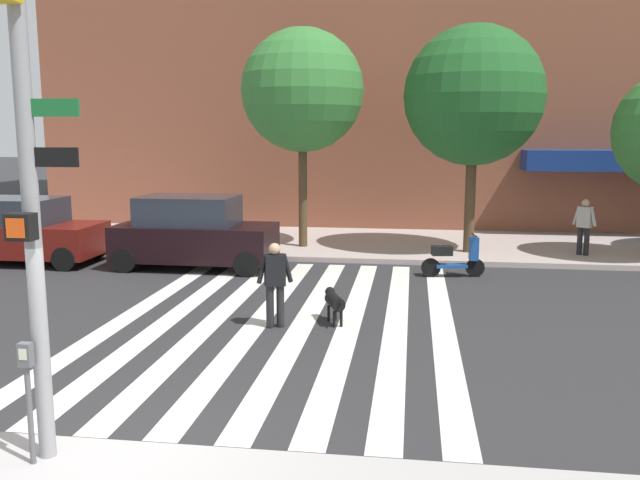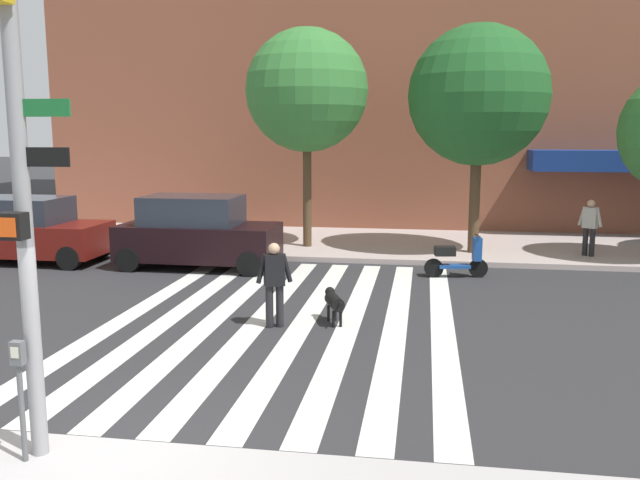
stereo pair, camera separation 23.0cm
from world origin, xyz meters
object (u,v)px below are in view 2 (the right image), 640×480
parked_car_near_curb (25,231)px  dog_on_leash (334,301)px  parked_scooter (456,259)px  pedestrian_dog_walker (274,280)px  parked_car_behind_first (197,233)px  parking_meter_curbside (20,384)px  street_tree_nearest (307,91)px  street_tree_middle (479,96)px  traffic_light_pole (16,150)px  pedestrian_bystander (590,224)px

parked_car_near_curb → dog_on_leash: bearing=-26.5°
parked_scooter → pedestrian_dog_walker: bearing=-125.8°
parked_car_behind_first → pedestrian_dog_walker: parked_car_behind_first is taller
parking_meter_curbside → parked_car_near_curb: parked_car_near_curb is taller
parked_car_near_curb → pedestrian_dog_walker: size_ratio=2.76×
pedestrian_dog_walker → dog_on_leash: bearing=21.4°
street_tree_nearest → parked_scooter: bearing=-35.6°
street_tree_nearest → street_tree_middle: street_tree_nearest is taller
street_tree_nearest → street_tree_middle: size_ratio=1.01×
street_tree_middle → dog_on_leash: bearing=-112.7°
traffic_light_pole → dog_on_leash: 7.29m
parked_scooter → street_tree_nearest: street_tree_nearest is taller
traffic_light_pole → pedestrian_dog_walker: 6.42m
pedestrian_dog_walker → pedestrian_bystander: 10.89m
pedestrian_dog_walker → dog_on_leash: pedestrian_dog_walker is taller
street_tree_middle → pedestrian_bystander: street_tree_middle is taller
street_tree_nearest → dog_on_leash: street_tree_nearest is taller
parked_car_behind_first → street_tree_nearest: bearing=50.1°
pedestrian_dog_walker → parked_scooter: bearing=54.2°
pedestrian_dog_walker → dog_on_leash: size_ratio=1.65×
street_tree_nearest → pedestrian_dog_walker: (0.84, -8.25, -4.02)m
pedestrian_bystander → parked_car_near_curb: bearing=-170.6°
parked_car_near_curb → street_tree_nearest: street_tree_nearest is taller
parked_car_near_curb → street_tree_middle: street_tree_middle is taller
street_tree_middle → street_tree_nearest: bearing=176.9°
parked_scooter → street_tree_nearest: bearing=144.4°
street_tree_nearest → street_tree_middle: bearing=-3.1°
street_tree_middle → parked_car_near_curb: bearing=-167.8°
parked_scooter → pedestrian_bystander: size_ratio=0.99×
traffic_light_pole → dog_on_leash: traffic_light_pole is taller
street_tree_nearest → pedestrian_bystander: (8.36, -0.37, -3.87)m
traffic_light_pole → parking_meter_curbside: size_ratio=4.26×
traffic_light_pole → parked_scooter: size_ratio=3.56×
traffic_light_pole → parking_meter_curbside: (-0.07, -0.14, -2.49)m
parking_meter_curbside → parked_car_behind_first: (-1.92, 11.06, -0.06)m
parked_car_behind_first → pedestrian_bystander: 11.22m
parked_car_behind_first → dog_on_leash: bearing=-47.1°
parked_car_behind_first → pedestrian_bystander: bearing=13.7°
parked_car_near_curb → pedestrian_dog_walker: 10.01m
street_tree_nearest → dog_on_leash: bearing=-76.2°
parking_meter_curbside → parked_car_near_curb: size_ratio=0.30×
parking_meter_curbside → pedestrian_bystander: pedestrian_bystander is taller
parked_car_near_curb → pedestrian_dog_walker: parked_car_near_curb is taller
parking_meter_curbside → parked_car_behind_first: parked_car_behind_first is taller
traffic_light_pole → street_tree_middle: street_tree_middle is taller
traffic_light_pole → pedestrian_dog_walker: traffic_light_pole is taller
traffic_light_pole → parked_car_near_curb: (-7.15, 10.92, -2.61)m
parking_meter_curbside → street_tree_nearest: (0.62, 14.09, 3.92)m
parking_meter_curbside → parked_car_near_curb: 13.13m
parked_car_near_curb → pedestrian_bystander: (16.06, 2.66, 0.17)m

